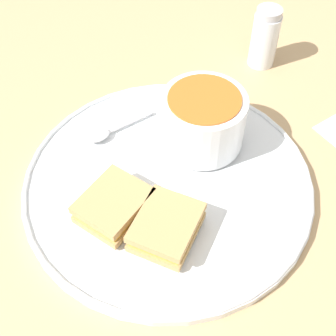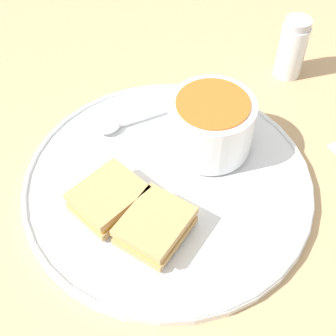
# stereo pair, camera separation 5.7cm
# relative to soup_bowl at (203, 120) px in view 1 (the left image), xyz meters

# --- Properties ---
(ground_plane) EXTENTS (2.40, 2.40, 0.00)m
(ground_plane) POSITION_rel_soup_bowl_xyz_m (0.01, 0.08, -0.05)
(ground_plane) COLOR tan
(plate) EXTENTS (0.37, 0.37, 0.02)m
(plate) POSITION_rel_soup_bowl_xyz_m (0.01, 0.08, -0.05)
(plate) COLOR white
(plate) RESTS_ON ground_plane
(soup_bowl) EXTENTS (0.11, 0.11, 0.08)m
(soup_bowl) POSITION_rel_soup_bowl_xyz_m (0.00, 0.00, 0.00)
(soup_bowl) COLOR white
(soup_bowl) RESTS_ON plate
(spoon) EXTENTS (0.06, 0.10, 0.01)m
(spoon) POSITION_rel_soup_bowl_xyz_m (0.12, 0.05, -0.03)
(spoon) COLOR silver
(spoon) RESTS_ON plate
(sandwich_half_near) EXTENTS (0.08, 0.09, 0.03)m
(sandwich_half_near) POSITION_rel_soup_bowl_xyz_m (0.04, 0.15, -0.02)
(sandwich_half_near) COLOR tan
(sandwich_half_near) RESTS_ON plate
(sandwich_half_far) EXTENTS (0.07, 0.08, 0.03)m
(sandwich_half_far) POSITION_rel_soup_bowl_xyz_m (-0.03, 0.15, -0.02)
(sandwich_half_far) COLOR tan
(sandwich_half_far) RESTS_ON plate
(salt_shaker) EXTENTS (0.04, 0.04, 0.10)m
(salt_shaker) POSITION_rel_soup_bowl_xyz_m (-0.01, -0.21, -0.01)
(salt_shaker) COLOR silver
(salt_shaker) RESTS_ON ground_plane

